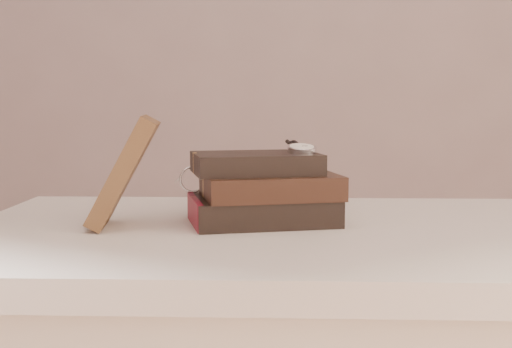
{
  "coord_description": "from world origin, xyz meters",
  "views": [
    {
      "loc": [
        -0.03,
        -0.65,
        0.94
      ],
      "look_at": [
        -0.07,
        0.38,
        0.82
      ],
      "focal_mm": 48.04,
      "sensor_mm": 36.0,
      "label": 1
    }
  ],
  "objects": [
    {
      "name": "journal",
      "position": [
        -0.26,
        0.34,
        0.83
      ],
      "size": [
        0.12,
        0.12,
        0.16
      ],
      "primitive_type": "cube",
      "rotation": [
        0.0,
        0.5,
        0.12
      ],
      "color": "#3F2918",
      "rests_on": "table"
    },
    {
      "name": "eyeglasses",
      "position": [
        -0.15,
        0.43,
        0.81
      ],
      "size": [
        0.11,
        0.12,
        0.04
      ],
      "color": "silver",
      "rests_on": "book_stack"
    },
    {
      "name": "book_stack",
      "position": [
        -0.06,
        0.38,
        0.8
      ],
      "size": [
        0.25,
        0.19,
        0.11
      ],
      "color": "black",
      "rests_on": "table"
    },
    {
      "name": "table",
      "position": [
        0.0,
        0.35,
        0.66
      ],
      "size": [
        1.0,
        0.6,
        0.75
      ],
      "color": "beige",
      "rests_on": "ground"
    },
    {
      "name": "pocket_watch",
      "position": [
        0.0,
        0.39,
        0.86
      ],
      "size": [
        0.05,
        0.15,
        0.02
      ],
      "color": "silver",
      "rests_on": "book_stack"
    }
  ]
}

